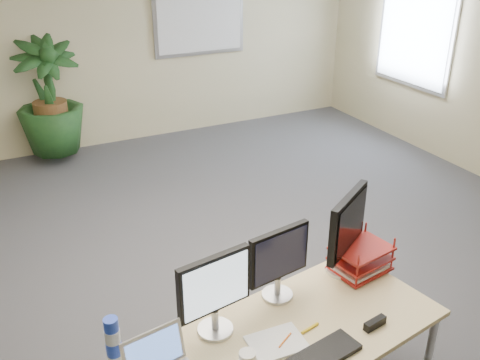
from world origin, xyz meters
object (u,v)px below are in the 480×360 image
desk (269,349)px  monitor_right (279,259)px  floor_plant (50,104)px  monitor_left (215,290)px

desk → monitor_right: bearing=51.5°
desk → monitor_right: 0.50m
desk → floor_plant: 4.60m
monitor_right → desk: bearing=-128.5°
desk → floor_plant: bearing=95.7°
desk → monitor_left: size_ratio=4.11×
monitor_left → floor_plant: bearing=92.4°
floor_plant → monitor_left: (0.19, -4.47, 0.23)m
floor_plant → monitor_left: bearing=-87.6°
floor_plant → monitor_right: (0.63, -4.36, 0.22)m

